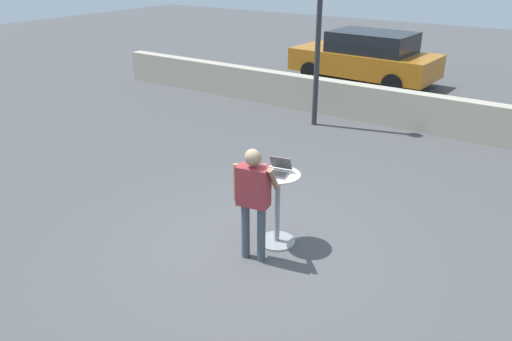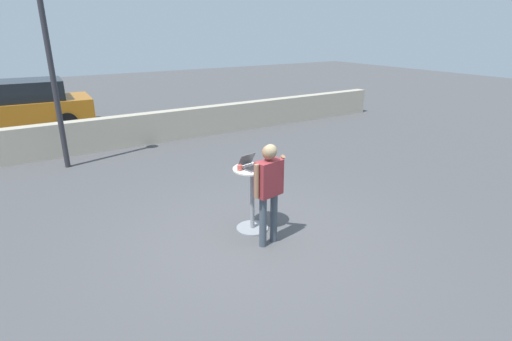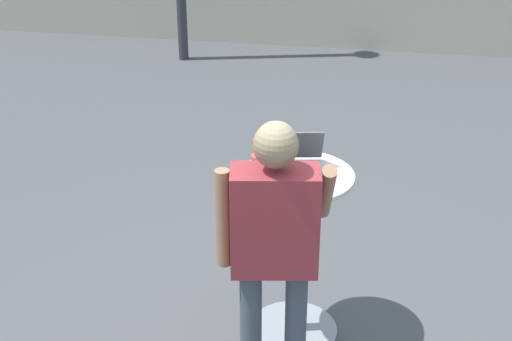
{
  "view_description": "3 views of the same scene",
  "coord_description": "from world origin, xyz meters",
  "px_view_note": "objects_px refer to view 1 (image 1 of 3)",
  "views": [
    {
      "loc": [
        3.37,
        -4.79,
        3.77
      ],
      "look_at": [
        0.02,
        0.12,
        1.15
      ],
      "focal_mm": 35.0,
      "sensor_mm": 36.0,
      "label": 1
    },
    {
      "loc": [
        -2.86,
        -4.57,
        3.11
      ],
      "look_at": [
        0.25,
        0.34,
        1.02
      ],
      "focal_mm": 28.0,
      "sensor_mm": 36.0,
      "label": 2
    },
    {
      "loc": [
        0.6,
        -2.97,
        2.77
      ],
      "look_at": [
        0.02,
        0.16,
        1.16
      ],
      "focal_mm": 50.0,
      "sensor_mm": 36.0,
      "label": 3
    }
  ],
  "objects_px": {
    "standing_person": "(253,192)",
    "parked_car_near_street": "(366,57)",
    "laptop": "(278,170)",
    "coffee_mug": "(265,167)",
    "cafe_table": "(277,205)"
  },
  "relations": [
    {
      "from": "cafe_table",
      "to": "coffee_mug",
      "type": "distance_m",
      "value": 0.55
    },
    {
      "from": "parked_car_near_street",
      "to": "coffee_mug",
      "type": "bearing_deg",
      "value": -75.11
    },
    {
      "from": "cafe_table",
      "to": "standing_person",
      "type": "xyz_separation_m",
      "value": [
        -0.04,
        -0.52,
        0.41
      ]
    },
    {
      "from": "standing_person",
      "to": "parked_car_near_street",
      "type": "xyz_separation_m",
      "value": [
        -2.7,
        10.04,
        -0.2
      ]
    },
    {
      "from": "coffee_mug",
      "to": "standing_person",
      "type": "bearing_deg",
      "value": -71.97
    },
    {
      "from": "laptop",
      "to": "coffee_mug",
      "type": "height_order",
      "value": "laptop"
    },
    {
      "from": "cafe_table",
      "to": "laptop",
      "type": "bearing_deg",
      "value": 118.89
    },
    {
      "from": "parked_car_near_street",
      "to": "standing_person",
      "type": "bearing_deg",
      "value": -74.94
    },
    {
      "from": "cafe_table",
      "to": "laptop",
      "type": "relative_size",
      "value": 2.84
    },
    {
      "from": "standing_person",
      "to": "coffee_mug",
      "type": "bearing_deg",
      "value": 108.03
    },
    {
      "from": "cafe_table",
      "to": "coffee_mug",
      "type": "xyz_separation_m",
      "value": [
        -0.22,
        0.01,
        0.51
      ]
    },
    {
      "from": "standing_person",
      "to": "parked_car_near_street",
      "type": "distance_m",
      "value": 10.4
    },
    {
      "from": "laptop",
      "to": "cafe_table",
      "type": "bearing_deg",
      "value": -61.11
    },
    {
      "from": "laptop",
      "to": "coffee_mug",
      "type": "xyz_separation_m",
      "value": [
        -0.2,
        -0.01,
        -0.01
      ]
    },
    {
      "from": "standing_person",
      "to": "parked_car_near_street",
      "type": "bearing_deg",
      "value": 105.06
    }
  ]
}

